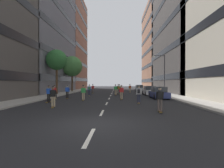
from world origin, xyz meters
TOP-DOWN VIEW (x-y plane):
  - ground_plane at (0.00, 22.45)m, footprint 134.70×134.70m
  - sidewalk_left at (-9.17, 25.26)m, footprint 3.14×61.74m
  - sidewalk_right at (9.17, 25.26)m, footprint 3.14×61.74m
  - lane_markings at (0.00, 23.00)m, footprint 0.16×52.20m
  - building_left_mid at (-19.10, 27.01)m, footprint 16.84×21.99m
  - building_left_far at (-19.10, 46.98)m, footprint 16.84×18.52m
  - building_right_mid at (19.10, 27.01)m, footprint 16.84×23.05m
  - building_right_far at (19.10, 46.98)m, footprint 16.84×20.20m
  - parked_car_near at (6.41, 19.50)m, footprint 1.82×4.40m
  - parked_car_mid at (6.41, 32.08)m, footprint 1.82×4.40m
  - parked_car_far at (6.41, 13.31)m, footprint 1.82×4.40m
  - street_tree_near at (-9.17, 19.23)m, footprint 3.44×3.44m
  - street_tree_mid at (-9.17, 28.70)m, footprint 4.58×4.58m
  - streetlamp_right at (8.49, 19.29)m, footprint 2.13×0.30m
  - skater_0 at (-6.04, 8.54)m, footprint 0.56×0.92m
  - skater_1 at (1.22, 23.22)m, footprint 0.55×0.92m
  - skater_2 at (-3.32, 17.30)m, footprint 0.56×0.92m
  - skater_3 at (-4.23, 5.21)m, footprint 0.56×0.92m
  - skater_4 at (-3.76, 23.88)m, footprint 0.54×0.90m
  - skater_5 at (1.44, 21.30)m, footprint 0.57×0.92m
  - skater_6 at (-2.89, 10.74)m, footprint 0.54×0.91m
  - skater_7 at (-6.69, 11.78)m, footprint 0.55×0.91m
  - skater_8 at (1.56, 11.92)m, footprint 0.55×0.92m
  - skater_9 at (3.18, 8.22)m, footprint 0.56×0.92m
  - skater_10 at (-5.39, 12.76)m, footprint 0.55×0.91m
  - skater_11 at (0.76, 19.35)m, footprint 0.56×0.92m
  - skater_12 at (3.99, 3.32)m, footprint 0.54×0.91m
  - skater_13 at (3.71, 26.39)m, footprint 0.54×0.91m

SIDE VIEW (x-z plane):
  - ground_plane at x=0.00m, z-range 0.00..0.00m
  - lane_markings at x=0.00m, z-range 0.00..0.01m
  - sidewalk_left at x=-9.17m, z-range 0.00..0.14m
  - sidewalk_right at x=9.17m, z-range 0.00..0.14m
  - parked_car_near at x=6.41m, z-range -0.06..1.46m
  - parked_car_mid at x=6.41m, z-range -0.06..1.46m
  - parked_car_far at x=6.41m, z-range -0.06..1.46m
  - skater_0 at x=-6.04m, z-range 0.10..1.87m
  - skater_3 at x=-4.23m, z-range 0.10..1.87m
  - skater_6 at x=-2.89m, z-range 0.10..1.87m
  - skater_7 at x=-6.69m, z-range 0.10..1.87m
  - skater_8 at x=1.56m, z-range 0.10..1.87m
  - skater_10 at x=-5.39m, z-range 0.10..1.87m
  - skater_11 at x=0.76m, z-range 0.10..1.87m
  - skater_12 at x=3.99m, z-range 0.10..1.87m
  - skater_1 at x=1.22m, z-range 0.13..1.90m
  - skater_2 at x=-3.32m, z-range 0.13..1.90m
  - skater_4 at x=-3.76m, z-range 0.13..1.90m
  - skater_5 at x=1.44m, z-range 0.13..1.90m
  - skater_9 at x=3.18m, z-range 0.13..1.90m
  - skater_13 at x=3.71m, z-range 0.13..1.90m
  - streetlamp_right at x=8.49m, z-range 0.89..7.39m
  - street_tree_mid at x=-9.17m, z-range 1.80..9.74m
  - street_tree_near at x=-9.17m, z-range 2.11..9.61m
  - building_right_mid at x=19.10m, z-range 0.09..26.68m
  - building_right_far at x=19.10m, z-range 0.09..27.90m
  - building_left_mid at x=-19.10m, z-range 0.09..29.23m
  - building_left_far at x=-19.10m, z-range 0.09..31.13m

